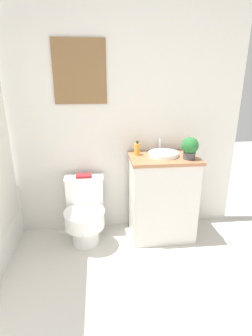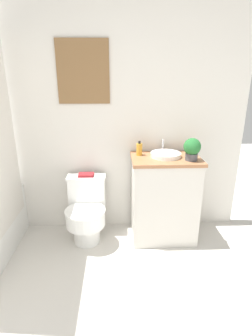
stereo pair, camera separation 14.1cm
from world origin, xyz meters
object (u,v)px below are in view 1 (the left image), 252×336
Objects in this scene: sink at (164,154)px; potted_plant at (190,147)px; book_on_tank at (84,176)px; toilet at (85,213)px; soap_bottle at (137,149)px.

potted_plant reaches higher than sink.
sink is 0.81m from book_on_tank.
sink is 2.14× the size of book_on_tank.
potted_plant reaches higher than toilet.
potted_plant is (0.98, -0.08, 0.66)m from toilet.
potted_plant reaches higher than book_on_tank.
book_on_tank is (-0.98, 0.21, -0.32)m from potted_plant.
potted_plant is 1.05m from book_on_tank.
book_on_tank is (0.00, 0.13, 0.34)m from toilet.
toilet is at bearing -90.00° from book_on_tank.
potted_plant is at bearing -4.60° from toilet.
sink is at bearing -14.42° from soap_bottle.
book_on_tank is at bearing 176.92° from soap_bottle.
soap_bottle is 0.92× the size of book_on_tank.
soap_bottle is at bearing 158.13° from potted_plant.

